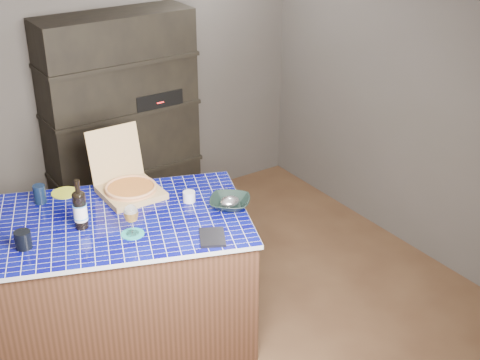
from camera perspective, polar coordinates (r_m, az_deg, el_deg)
room at (r=4.07m, az=-1.44°, el=2.51°), size 3.50×3.50×3.50m
shelving_unit at (r=5.46m, az=-10.00°, el=4.63°), size 1.20×0.41×1.80m
kitchen_island at (r=4.40m, az=-9.87°, el=-8.15°), size 1.82×1.48×0.86m
pizza_box at (r=4.42m, az=-9.44°, el=-0.53°), size 0.36×0.44×0.40m
mead_bottle at (r=4.06m, az=-13.50°, el=-2.43°), size 0.08×0.08×0.32m
teal_trivet at (r=3.99m, az=-9.15°, el=-4.57°), size 0.14×0.14×0.01m
wine_glass at (r=3.92m, az=-9.29°, el=-2.90°), size 0.09×0.09×0.19m
tumbler at (r=3.98m, az=-18.02°, el=-4.87°), size 0.10×0.10×0.11m
dvd_case at (r=3.90m, az=-2.38°, el=-4.90°), size 0.22×0.25×0.02m
bowl at (r=4.21m, az=-0.87°, el=-1.95°), size 0.36×0.36×0.06m
foil_contents at (r=4.21m, az=-0.87°, el=-1.85°), size 0.13×0.11×0.06m
white_jar at (r=4.29m, az=-4.36°, el=-1.42°), size 0.08×0.08×0.07m
navy_cup at (r=4.44m, az=-16.73°, el=-1.16°), size 0.08×0.08×0.12m
green_trivet at (r=4.54m, az=-14.72°, el=-1.06°), size 0.18×0.18×0.01m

